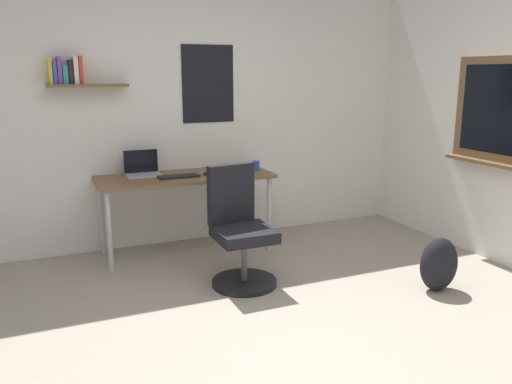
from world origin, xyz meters
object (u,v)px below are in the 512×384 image
(desk, at_px, (185,183))
(office_chair, at_px, (240,234))
(computer_mouse, at_px, (208,173))
(backpack, at_px, (439,264))
(coffee_mug, at_px, (256,166))
(laptop, at_px, (142,169))
(keyboard, at_px, (179,176))

(desk, distance_m, office_chair, 0.95)
(computer_mouse, xyz_separation_m, backpack, (1.35, -1.57, -0.54))
(coffee_mug, bearing_deg, office_chair, -120.46)
(computer_mouse, bearing_deg, desk, 158.62)
(computer_mouse, relative_size, coffee_mug, 1.13)
(desk, bearing_deg, backpack, -46.85)
(desk, relative_size, laptop, 5.15)
(keyboard, bearing_deg, desk, 44.46)
(office_chair, bearing_deg, laptop, 117.72)
(laptop, distance_m, coffee_mug, 1.07)
(computer_mouse, height_order, coffee_mug, coffee_mug)
(laptop, relative_size, backpack, 0.73)
(laptop, xyz_separation_m, coffee_mug, (1.06, -0.18, -0.01))
(office_chair, distance_m, coffee_mug, 1.07)
(office_chair, distance_m, backpack, 1.56)
(coffee_mug, bearing_deg, keyboard, -176.32)
(office_chair, height_order, computer_mouse, office_chair)
(office_chair, bearing_deg, keyboard, 108.24)
(office_chair, xyz_separation_m, keyboard, (-0.27, 0.82, 0.34))
(laptop, height_order, computer_mouse, laptop)
(desk, distance_m, laptop, 0.41)
(laptop, bearing_deg, keyboard, -39.17)
(desk, distance_m, coffee_mug, 0.71)
(desk, xyz_separation_m, keyboard, (-0.08, -0.08, 0.08))
(keyboard, relative_size, coffee_mug, 4.02)
(keyboard, xyz_separation_m, backpack, (1.63, -1.57, -0.53))
(office_chair, relative_size, computer_mouse, 9.13)
(office_chair, bearing_deg, computer_mouse, 89.23)
(coffee_mug, relative_size, backpack, 0.22)
(office_chair, height_order, coffee_mug, office_chair)
(keyboard, height_order, coffee_mug, coffee_mug)
(office_chair, xyz_separation_m, laptop, (-0.55, 1.04, 0.38))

